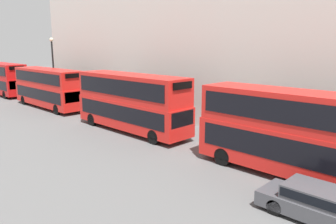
{
  "coord_description": "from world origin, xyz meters",
  "views": [
    {
      "loc": [
        -14.08,
        -1.32,
        6.63
      ],
      "look_at": [
        0.48,
        12.96,
        2.42
      ],
      "focal_mm": 35.0,
      "sensor_mm": 36.0,
      "label": 1
    }
  ],
  "objects_px": {
    "bus_third_in_queue": "(48,86)",
    "bus_second_in_queue": "(131,100)",
    "bus_leading": "(302,132)",
    "car_dark_sedan": "(322,204)",
    "bus_trailing": "(1,77)"
  },
  "relations": [
    {
      "from": "bus_third_in_queue",
      "to": "bus_second_in_queue",
      "type": "bearing_deg",
      "value": -90.0
    },
    {
      "from": "bus_leading",
      "to": "car_dark_sedan",
      "type": "distance_m",
      "value": 4.46
    },
    {
      "from": "bus_leading",
      "to": "bus_trailing",
      "type": "bearing_deg",
      "value": 90.0
    },
    {
      "from": "bus_third_in_queue",
      "to": "bus_leading",
      "type": "bearing_deg",
      "value": -90.0
    },
    {
      "from": "bus_second_in_queue",
      "to": "bus_leading",
      "type": "bearing_deg",
      "value": -90.0
    },
    {
      "from": "car_dark_sedan",
      "to": "bus_second_in_queue",
      "type": "bearing_deg",
      "value": 77.66
    },
    {
      "from": "bus_second_in_queue",
      "to": "bus_trailing",
      "type": "relative_size",
      "value": 0.94
    },
    {
      "from": "bus_second_in_queue",
      "to": "car_dark_sedan",
      "type": "bearing_deg",
      "value": -102.34
    },
    {
      "from": "bus_second_in_queue",
      "to": "bus_trailing",
      "type": "bearing_deg",
      "value": 90.0
    },
    {
      "from": "bus_leading",
      "to": "bus_third_in_queue",
      "type": "xyz_separation_m",
      "value": [
        -0.0,
        26.96,
        -0.14
      ]
    },
    {
      "from": "bus_leading",
      "to": "bus_second_in_queue",
      "type": "distance_m",
      "value": 13.22
    },
    {
      "from": "bus_third_in_queue",
      "to": "car_dark_sedan",
      "type": "xyz_separation_m",
      "value": [
        -3.4,
        -29.28,
        -1.58
      ]
    },
    {
      "from": "bus_leading",
      "to": "car_dark_sedan",
      "type": "height_order",
      "value": "bus_leading"
    },
    {
      "from": "bus_leading",
      "to": "car_dark_sedan",
      "type": "relative_size",
      "value": 2.27
    },
    {
      "from": "bus_third_in_queue",
      "to": "car_dark_sedan",
      "type": "relative_size",
      "value": 2.28
    }
  ]
}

